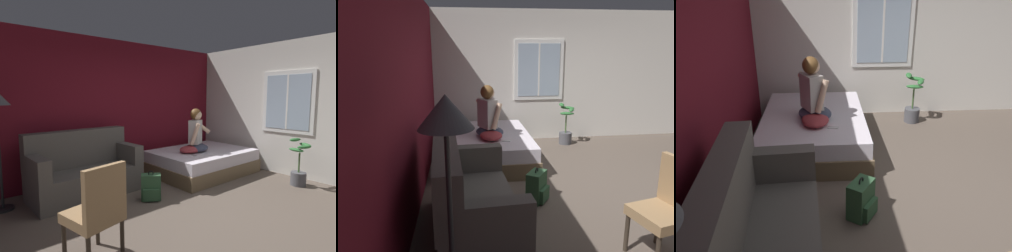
# 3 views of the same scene
# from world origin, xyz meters

# --- Properties ---
(ground_plane) EXTENTS (40.00, 40.00, 0.00)m
(ground_plane) POSITION_xyz_m (0.00, 0.00, 0.00)
(ground_plane) COLOR brown
(wall_back_accent) EXTENTS (10.33, 0.16, 2.70)m
(wall_back_accent) POSITION_xyz_m (0.00, 2.65, 1.35)
(wall_back_accent) COLOR maroon
(wall_back_accent) RESTS_ON ground
(wall_side_with_window) EXTENTS (0.19, 6.55, 2.70)m
(wall_side_with_window) POSITION_xyz_m (2.74, 0.01, 1.35)
(wall_side_with_window) COLOR silver
(wall_side_with_window) RESTS_ON ground
(bed) EXTENTS (2.07, 1.50, 0.48)m
(bed) POSITION_xyz_m (1.45, 1.59, 0.24)
(bed) COLOR brown
(bed) RESTS_ON ground
(couch) EXTENTS (1.75, 0.93, 1.04)m
(couch) POSITION_xyz_m (-0.93, 1.97, 0.39)
(couch) COLOR #514C47
(couch) RESTS_ON ground
(side_chair) EXTENTS (0.55, 0.55, 0.98)m
(side_chair) POSITION_xyz_m (-1.54, 0.14, 0.53)
(side_chair) COLOR #382D23
(side_chair) RESTS_ON ground
(person_seated) EXTENTS (0.67, 0.63, 0.88)m
(person_seated) POSITION_xyz_m (1.27, 1.57, 0.84)
(person_seated) COLOR #383D51
(person_seated) RESTS_ON bed
(backpack) EXTENTS (0.35, 0.34, 0.46)m
(backpack) POSITION_xyz_m (-0.24, 1.07, 0.19)
(backpack) COLOR #2D5133
(backpack) RESTS_ON ground
(throw_pillow) EXTENTS (0.51, 0.40, 0.14)m
(throw_pillow) POSITION_xyz_m (1.08, 1.55, 0.55)
(throw_pillow) COLOR #993338
(throw_pillow) RESTS_ON bed
(cell_phone) EXTENTS (0.09, 0.15, 0.01)m
(cell_phone) POSITION_xyz_m (0.94, 1.32, 0.48)
(cell_phone) COLOR #B7B7BC
(cell_phone) RESTS_ON bed
(potted_plant) EXTENTS (0.39, 0.37, 0.85)m
(potted_plant) POSITION_xyz_m (2.20, -0.09, 0.30)
(potted_plant) COLOR #4C4C51
(potted_plant) RESTS_ON ground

